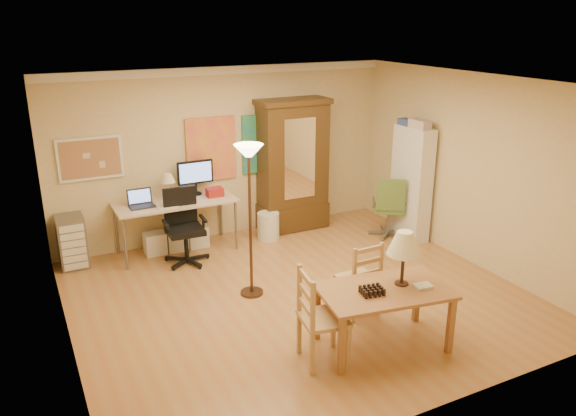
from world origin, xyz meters
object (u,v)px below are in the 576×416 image
bookshelf (411,184)px  office_chair_green (389,220)px  armoire (293,174)px  office_chair_black (185,243)px  computer_desk (178,220)px  dining_table (391,276)px

bookshelf → office_chair_green: bearing=150.3°
armoire → bookshelf: armoire is taller
bookshelf → office_chair_black: bearing=169.3°
armoire → computer_desk: bearing=-177.8°
office_chair_green → bookshelf: size_ratio=0.56×
dining_table → office_chair_green: dining_table is taller
office_chair_black → bookshelf: size_ratio=0.60×
office_chair_black → armoire: 2.21m
office_chair_black → office_chair_green: size_ratio=1.07×
dining_table → office_chair_green: (1.91, 2.59, -0.54)m
office_chair_black → bookshelf: bookshelf is taller
computer_desk → bookshelf: 3.69m
computer_desk → armoire: armoire is taller
office_chair_black → armoire: armoire is taller
dining_table → computer_desk: size_ratio=0.84×
computer_desk → office_chair_black: size_ratio=1.63×
office_chair_black → office_chair_green: (3.24, -0.51, -0.02)m
dining_table → armoire: bearing=79.1°
office_chair_green → armoire: bearing=138.6°
office_chair_green → armoire: 1.74m
computer_desk → office_chair_black: (-0.03, -0.48, -0.20)m
armoire → bookshelf: size_ratio=1.20×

